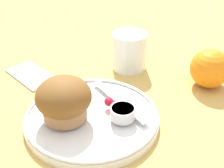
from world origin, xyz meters
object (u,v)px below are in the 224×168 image
Objects in this scene: muffin at (64,100)px; butter_knife at (119,101)px; juice_glass at (129,51)px; orange_fruit at (210,68)px.

butter_knife is (0.03, 0.10, -0.03)m from muffin.
muffin is at bearing -73.09° from juice_glass.
butter_knife is at bearing 72.25° from muffin.
orange_fruit is (0.10, 0.30, -0.01)m from muffin.
butter_knife is 1.98× the size of orange_fruit.
muffin reaches higher than juice_glass.
muffin is 0.11m from butter_knife.
juice_glass is (-0.07, 0.23, -0.01)m from muffin.
muffin reaches higher than orange_fruit.
butter_knife is at bearing -108.27° from orange_fruit.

